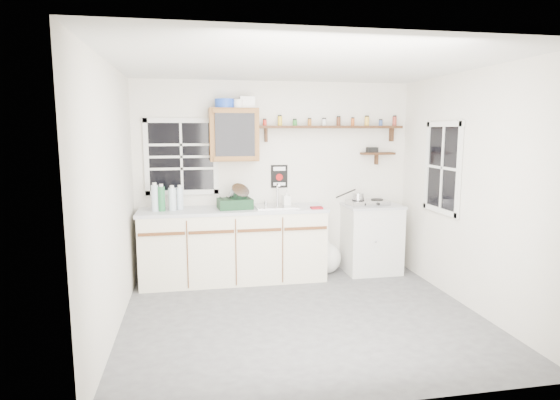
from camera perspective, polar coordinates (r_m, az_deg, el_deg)
The scene contains 18 objects.
room at distance 4.59m, azimuth 2.91°, elevation 0.58°, with size 3.64×3.24×2.54m.
main_cabinet at distance 5.91m, azimuth -5.67°, elevation -5.42°, with size 2.31×0.63×0.92m.
right_cabinet at distance 6.35m, azimuth 11.09°, elevation -4.60°, with size 0.73×0.57×0.91m.
sink at distance 5.89m, azimuth -0.53°, elevation -0.76°, with size 0.52×0.44×0.29m.
upper_cabinet at distance 5.88m, azimuth -5.64°, elevation 7.93°, with size 0.60×0.32×0.65m.
upper_cabinet_clutter at distance 5.89m, azimuth -5.67°, elevation 11.67°, with size 0.49×0.24×0.14m.
spice_shelf at distance 6.20m, azimuth 6.35°, elevation 8.90°, with size 1.91×0.18×0.34m.
secondary_shelf at distance 6.42m, azimuth 11.61°, elevation 5.63°, with size 0.45×0.16×0.24m.
warning_sign at distance 6.14m, azimuth -0.09°, elevation 2.90°, with size 0.22×0.02×0.30m.
window_back at distance 6.01m, azimuth -11.93°, elevation 5.18°, with size 0.93×0.03×0.98m.
window_right at distance 5.74m, azimuth 19.22°, elevation 3.74°, with size 0.03×0.78×1.08m.
water_bottles at distance 5.78m, azimuth -13.65°, elevation 0.21°, with size 0.37×0.16×0.34m.
dish_rack at distance 5.80m, azimuth -5.37°, elevation -0.06°, with size 0.44×0.35×0.31m.
soap_bottle at distance 5.95m, azimuth 0.80°, elevation 0.21°, with size 0.09×0.09×0.20m, color silver.
rag at distance 5.80m, azimuth 4.49°, elevation -0.95°, with size 0.15×0.12×0.02m, color maroon.
hotplate at distance 6.22m, azimuth 10.63°, elevation -0.29°, with size 0.55×0.33×0.08m.
saucepan at distance 6.16m, azimuth 9.45°, elevation 0.40°, with size 0.32×0.26×0.16m.
trash_bag at distance 6.30m, azimuth 5.65°, elevation -7.02°, with size 0.41×0.37×0.47m.
Camera 1 is at (-1.06, -4.42, 1.89)m, focal length 30.00 mm.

